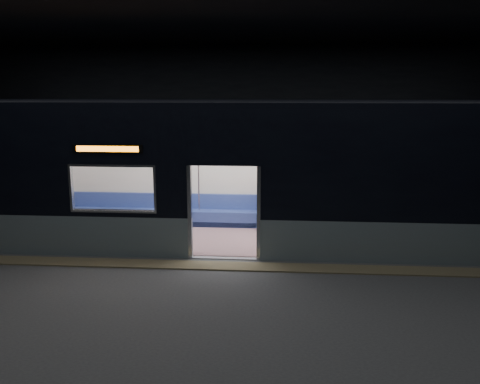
# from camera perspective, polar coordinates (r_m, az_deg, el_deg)

# --- Properties ---
(station_floor) EXTENTS (24.00, 14.00, 0.01)m
(station_floor) POSITION_cam_1_polar(r_m,az_deg,el_deg) (10.16, -2.41, -9.46)
(station_floor) COLOR #47494C
(station_floor) RESTS_ON ground
(station_envelope) EXTENTS (24.00, 14.00, 5.00)m
(station_envelope) POSITION_cam_1_polar(r_m,az_deg,el_deg) (9.48, -2.60, 11.70)
(station_envelope) COLOR black
(station_envelope) RESTS_ON station_floor
(tactile_strip) EXTENTS (22.80, 0.50, 0.03)m
(tactile_strip) POSITION_cam_1_polar(r_m,az_deg,el_deg) (10.67, -2.06, -8.30)
(tactile_strip) COLOR #8C7F59
(tactile_strip) RESTS_ON station_floor
(metro_car) EXTENTS (18.00, 3.04, 3.35)m
(metro_car) POSITION_cam_1_polar(r_m,az_deg,el_deg) (12.14, -1.08, 3.09)
(metro_car) COLOR gray
(metro_car) RESTS_ON station_floor
(passenger) EXTENTS (0.49, 0.79, 1.48)m
(passenger) POSITION_cam_1_polar(r_m,az_deg,el_deg) (13.26, 3.56, -0.60)
(passenger) COLOR black
(passenger) RESTS_ON metro_car
(handbag) EXTENTS (0.34, 0.30, 0.16)m
(handbag) POSITION_cam_1_polar(r_m,az_deg,el_deg) (13.04, 3.70, -1.43)
(handbag) COLOR black
(handbag) RESTS_ON passenger
(transit_map) EXTENTS (1.06, 0.03, 0.69)m
(transit_map) POSITION_cam_1_polar(r_m,az_deg,el_deg) (13.59, 12.77, 2.22)
(transit_map) COLOR white
(transit_map) RESTS_ON metro_car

